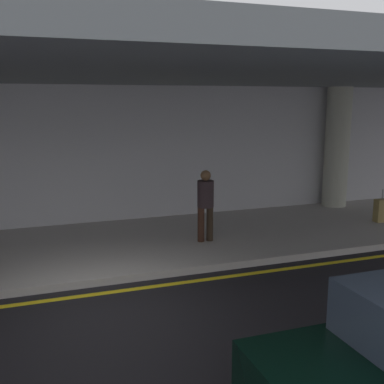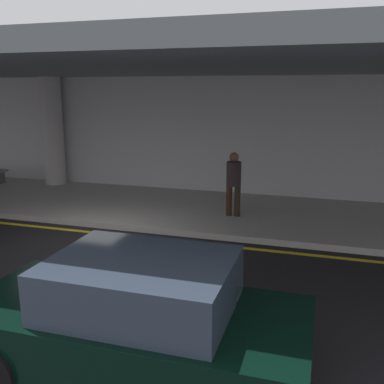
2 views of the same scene
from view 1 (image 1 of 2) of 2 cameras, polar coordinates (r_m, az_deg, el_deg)
The scene contains 8 objects.
ground_plane at distance 8.10m, azimuth -11.04°, elevation -13.91°, with size 60.00×60.00×0.00m, color black.
sidewalk at distance 10.95m, azimuth -13.46°, elevation -6.87°, with size 26.00×4.20×0.15m, color #AEA8A3.
lane_stripe_yellow at distance 8.70m, azimuth -11.69°, elevation -12.10°, with size 26.00×0.14×0.01m, color yellow.
support_column_center at distance 15.11m, azimuth 17.24°, elevation 5.20°, with size 0.74×0.74×3.65m, color #AEAE9C.
ceiling_overhang at distance 9.96m, azimuth -14.18°, elevation 13.95°, with size 28.00×13.20×0.30m, color slate.
terminal_back_wall at distance 12.77m, azimuth -14.90°, elevation 3.99°, with size 26.00×0.30×3.80m, color #BCBBC0.
traveler_with_luggage at distance 10.82m, azimuth 1.66°, elevation -1.09°, with size 0.38×0.38×1.68m.
suitcase_upright_primary at distance 13.70m, azimuth 22.06°, elevation -2.10°, with size 0.36×0.22×0.90m.
Camera 1 is at (-0.96, -7.29, 3.40)m, focal length 43.78 mm.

